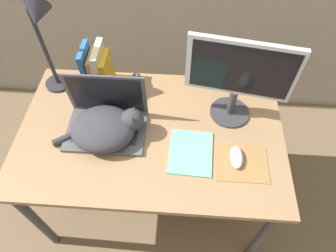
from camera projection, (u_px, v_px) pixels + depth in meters
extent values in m
cube|color=#93704C|center=(151.00, 133.00, 1.39)|extent=(1.22, 0.76, 0.03)
cylinder|color=#38383D|center=(36.00, 220.00, 1.50)|extent=(0.04, 0.04, 0.67)
cylinder|color=#38383D|center=(262.00, 236.00, 1.46)|extent=(0.04, 0.04, 0.67)
cylinder|color=#38383D|center=(70.00, 118.00, 1.89)|extent=(0.04, 0.04, 0.67)
cylinder|color=#38383D|center=(249.00, 127.00, 1.85)|extent=(0.04, 0.04, 0.67)
cube|color=#4C4C51|center=(106.00, 131.00, 1.37)|extent=(0.36, 0.24, 0.02)
cube|color=#28282D|center=(105.00, 132.00, 1.36)|extent=(0.29, 0.13, 0.00)
cube|color=#4C4C51|center=(106.00, 94.00, 1.33)|extent=(0.36, 0.03, 0.24)
cube|color=black|center=(106.00, 95.00, 1.33)|extent=(0.32, 0.02, 0.21)
ellipsoid|color=#333338|center=(103.00, 129.00, 1.32)|extent=(0.28, 0.25, 0.12)
sphere|color=#333338|center=(132.00, 120.00, 1.31)|extent=(0.10, 0.10, 0.10)
cone|color=#333338|center=(134.00, 109.00, 1.30)|extent=(0.04, 0.04, 0.03)
cone|color=#333338|center=(132.00, 120.00, 1.26)|extent=(0.04, 0.04, 0.03)
cylinder|color=#333338|center=(68.00, 137.00, 1.34)|extent=(0.13, 0.11, 0.03)
cylinder|color=#333338|center=(229.00, 112.00, 1.44)|extent=(0.19, 0.19, 0.01)
cylinder|color=#333338|center=(232.00, 102.00, 1.38)|extent=(0.04, 0.04, 0.14)
cube|color=#B2B2B7|center=(241.00, 69.00, 1.22)|extent=(0.45, 0.10, 0.27)
cube|color=black|center=(241.00, 71.00, 1.21)|extent=(0.41, 0.07, 0.24)
cube|color=olive|center=(242.00, 163.00, 1.28)|extent=(0.22, 0.18, 0.00)
ellipsoid|color=silver|center=(236.00, 157.00, 1.28)|extent=(0.06, 0.11, 0.03)
cube|color=#285B93|center=(88.00, 68.00, 1.47)|extent=(0.03, 0.15, 0.23)
cube|color=olive|center=(94.00, 71.00, 1.48)|extent=(0.03, 0.14, 0.20)
cube|color=beige|center=(99.00, 68.00, 1.46)|extent=(0.04, 0.17, 0.24)
cube|color=gold|center=(107.00, 72.00, 1.48)|extent=(0.04, 0.14, 0.19)
cylinder|color=#28282D|center=(59.00, 83.00, 1.56)|extent=(0.13, 0.13, 0.01)
cylinder|color=#28282D|center=(45.00, 50.00, 1.38)|extent=(0.02, 0.02, 0.42)
cone|color=#28282D|center=(36.00, 14.00, 1.19)|extent=(0.11, 0.13, 0.14)
cube|color=#6BBC93|center=(191.00, 152.00, 1.31)|extent=(0.20, 0.24, 0.01)
cylinder|color=#232328|center=(137.00, 83.00, 1.55)|extent=(0.02, 0.02, 0.02)
sphere|color=#4C4C51|center=(136.00, 78.00, 1.52)|extent=(0.05, 0.05, 0.05)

